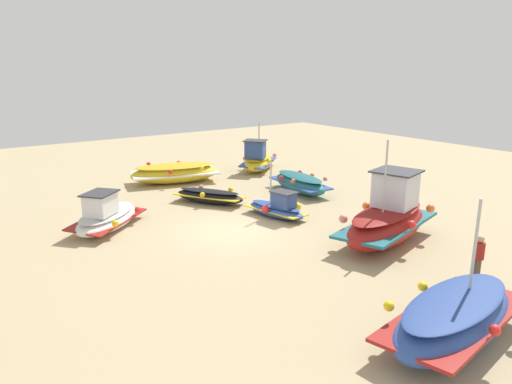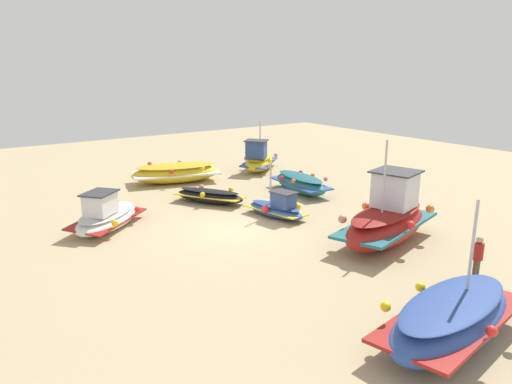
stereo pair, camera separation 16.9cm
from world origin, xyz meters
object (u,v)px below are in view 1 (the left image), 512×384
at_px(fishing_boat_4, 106,217).
at_px(fishing_boat_3, 277,208).
at_px(fishing_boat_7, 454,317).
at_px(fishing_boat_1, 388,219).
at_px(fishing_boat_2, 209,196).
at_px(fishing_boat_0, 300,183).
at_px(fishing_boat_5, 258,160).
at_px(fishing_boat_6, 175,173).
at_px(person_walking, 479,256).

bearing_deg(fishing_boat_4, fishing_boat_3, 116.94).
height_order(fishing_boat_3, fishing_boat_7, fishing_boat_7).
bearing_deg(fishing_boat_3, fishing_boat_1, 6.67).
bearing_deg(fishing_boat_2, fishing_boat_7, -36.58).
bearing_deg(fishing_boat_0, fishing_boat_3, -47.29).
bearing_deg(fishing_boat_7, fishing_boat_0, -123.94).
bearing_deg(fishing_boat_4, fishing_boat_5, 165.58).
height_order(fishing_boat_2, fishing_boat_6, fishing_boat_6).
relative_size(fishing_boat_0, fishing_boat_7, 0.83).
relative_size(fishing_boat_7, person_walking, 3.26).
xyz_separation_m(fishing_boat_1, fishing_boat_3, (5.03, 1.60, -0.51)).
bearing_deg(fishing_boat_6, fishing_boat_2, -80.78).
relative_size(fishing_boat_0, fishing_boat_3, 1.32).
height_order(fishing_boat_0, person_walking, person_walking).
bearing_deg(fishing_boat_5, person_walking, 35.66).
height_order(fishing_boat_2, fishing_boat_3, fishing_boat_3).
distance_m(fishing_boat_0, fishing_boat_7, 14.80).
xyz_separation_m(fishing_boat_2, fishing_boat_3, (-3.81, -1.39, 0.05)).
relative_size(fishing_boat_0, fishing_boat_1, 0.76).
bearing_deg(fishing_boat_7, fishing_boat_2, -103.41).
distance_m(fishing_boat_4, person_walking, 14.45).
bearing_deg(fishing_boat_1, fishing_boat_3, 92.61).
height_order(fishing_boat_6, fishing_boat_7, fishing_boat_7).
distance_m(fishing_boat_1, fishing_boat_3, 5.30).
xyz_separation_m(fishing_boat_3, person_walking, (-9.13, -0.99, 0.50)).
height_order(fishing_boat_1, fishing_boat_5, fishing_boat_1).
relative_size(fishing_boat_4, fishing_boat_7, 0.79).
bearing_deg(person_walking, fishing_boat_1, -61.72).
distance_m(fishing_boat_0, fishing_boat_2, 5.23).
bearing_deg(fishing_boat_4, fishing_boat_6, -176.04).
distance_m(fishing_boat_3, fishing_boat_5, 10.17).
height_order(fishing_boat_4, fishing_boat_5, fishing_boat_5).
bearing_deg(fishing_boat_7, fishing_boat_5, -120.49).
distance_m(fishing_boat_3, fishing_boat_7, 10.92).
xyz_separation_m(fishing_boat_2, fishing_boat_6, (5.00, -0.53, 0.22)).
bearing_deg(fishing_boat_3, fishing_boat_5, 138.47).
bearing_deg(fishing_boat_5, fishing_boat_7, 26.92).
bearing_deg(fishing_boat_6, fishing_boat_5, 14.74).
relative_size(fishing_boat_2, fishing_boat_4, 0.92).
distance_m(fishing_boat_7, person_walking, 3.90).
relative_size(fishing_boat_4, person_walking, 2.58).
relative_size(fishing_boat_3, person_walking, 2.06).
height_order(fishing_boat_7, person_walking, fishing_boat_7).
distance_m(fishing_boat_5, person_walking, 18.37).
bearing_deg(fishing_boat_4, fishing_boat_7, 67.67).
height_order(fishing_boat_6, person_walking, person_walking).
height_order(fishing_boat_5, fishing_boat_6, fishing_boat_5).
height_order(fishing_boat_1, person_walking, fishing_boat_1).
bearing_deg(fishing_boat_2, fishing_boat_3, -11.72).
relative_size(fishing_boat_5, fishing_boat_6, 0.76).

